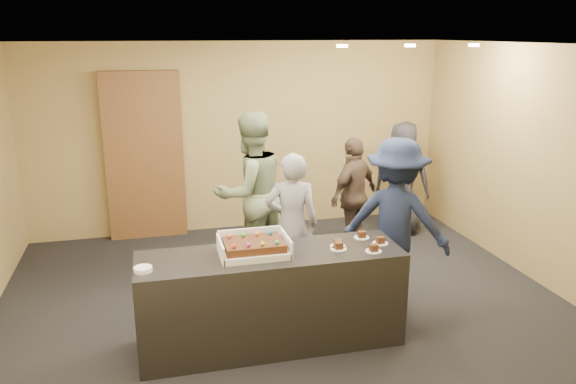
# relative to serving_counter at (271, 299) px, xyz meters

# --- Properties ---
(room) EXTENTS (6.04, 6.00, 2.70)m
(room) POSITION_rel_serving_counter_xyz_m (0.30, 0.83, 0.90)
(room) COLOR black
(room) RESTS_ON ground
(serving_counter) EXTENTS (2.41, 0.72, 0.90)m
(serving_counter) POSITION_rel_serving_counter_xyz_m (0.00, 0.00, 0.00)
(serving_counter) COLOR black
(serving_counter) RESTS_ON floor
(storage_cabinet) EXTENTS (1.06, 0.15, 2.32)m
(storage_cabinet) POSITION_rel_serving_counter_xyz_m (-1.06, 3.24, 0.71)
(storage_cabinet) COLOR brown
(storage_cabinet) RESTS_ON floor
(cake_box) EXTENTS (0.62, 0.43, 0.18)m
(cake_box) POSITION_rel_serving_counter_xyz_m (-0.15, 0.02, 0.49)
(cake_box) COLOR white
(cake_box) RESTS_ON serving_counter
(sheet_cake) EXTENTS (0.52, 0.36, 0.11)m
(sheet_cake) POSITION_rel_serving_counter_xyz_m (-0.15, -0.00, 0.55)
(sheet_cake) COLOR #381C0C
(sheet_cake) RESTS_ON cake_box
(plate_stack) EXTENTS (0.15, 0.15, 0.04)m
(plate_stack) POSITION_rel_serving_counter_xyz_m (-1.11, -0.13, 0.47)
(plate_stack) COLOR white
(plate_stack) RESTS_ON serving_counter
(slice_a) EXTENTS (0.15, 0.15, 0.07)m
(slice_a) POSITION_rel_serving_counter_xyz_m (0.62, -0.06, 0.47)
(slice_a) COLOR white
(slice_a) RESTS_ON serving_counter
(slice_b) EXTENTS (0.15, 0.15, 0.07)m
(slice_b) POSITION_rel_serving_counter_xyz_m (0.64, 0.00, 0.47)
(slice_b) COLOR white
(slice_b) RESTS_ON serving_counter
(slice_c) EXTENTS (0.15, 0.15, 0.07)m
(slice_c) POSITION_rel_serving_counter_xyz_m (0.91, -0.19, 0.47)
(slice_c) COLOR white
(slice_c) RESTS_ON serving_counter
(slice_d) EXTENTS (0.15, 0.15, 0.07)m
(slice_d) POSITION_rel_serving_counter_xyz_m (0.94, 0.17, 0.47)
(slice_d) COLOR white
(slice_d) RESTS_ON serving_counter
(slice_e) EXTENTS (0.15, 0.15, 0.07)m
(slice_e) POSITION_rel_serving_counter_xyz_m (1.05, -0.02, 0.47)
(slice_e) COLOR white
(slice_e) RESTS_ON serving_counter
(person_server_grey) EXTENTS (0.65, 0.49, 1.59)m
(person_server_grey) POSITION_rel_serving_counter_xyz_m (0.46, 1.00, 0.35)
(person_server_grey) COLOR gray
(person_server_grey) RESTS_ON floor
(person_sage_man) EXTENTS (1.14, 1.03, 1.94)m
(person_sage_man) POSITION_rel_serving_counter_xyz_m (0.14, 1.75, 0.52)
(person_sage_man) COLOR gray
(person_sage_man) RESTS_ON floor
(person_navy_man) EXTENTS (1.32, 1.19, 1.78)m
(person_navy_man) POSITION_rel_serving_counter_xyz_m (1.49, 0.58, 0.44)
(person_navy_man) COLOR #192340
(person_navy_man) RESTS_ON floor
(person_brown_extra) EXTENTS (0.95, 0.81, 1.53)m
(person_brown_extra) POSITION_rel_serving_counter_xyz_m (1.56, 2.02, 0.31)
(person_brown_extra) COLOR #4F3B2F
(person_brown_extra) RESTS_ON floor
(person_dark_suit) EXTENTS (0.94, 0.88, 1.62)m
(person_dark_suit) POSITION_rel_serving_counter_xyz_m (2.48, 2.52, 0.36)
(person_dark_suit) COLOR #222226
(person_dark_suit) RESTS_ON floor
(ceiling_spotlights) EXTENTS (1.72, 0.12, 0.03)m
(ceiling_spotlights) POSITION_rel_serving_counter_xyz_m (1.90, 1.33, 2.22)
(ceiling_spotlights) COLOR #FFEAC6
(ceiling_spotlights) RESTS_ON ceiling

